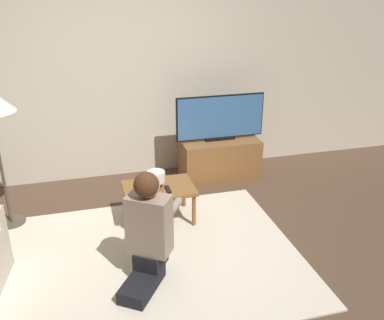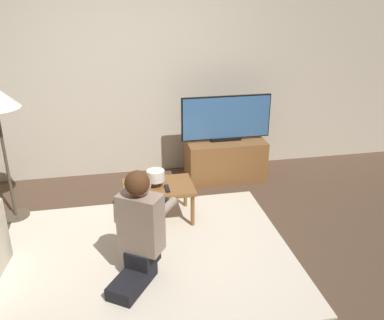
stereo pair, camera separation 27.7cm
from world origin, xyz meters
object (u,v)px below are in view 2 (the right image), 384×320
object	(u,v)px
person_kneeling	(140,227)
table_lamp	(156,177)
tv	(226,118)
coffee_table	(159,190)

from	to	relation	value
person_kneeling	table_lamp	bearing A→B (deg)	-70.31
tv	person_kneeling	distance (m)	2.14
person_kneeling	table_lamp	xyz separation A→B (m)	(0.23, 0.90, 0.00)
tv	coffee_table	size ratio (longest dim) A/B	1.55
coffee_table	table_lamp	xyz separation A→B (m)	(-0.02, 0.00, 0.15)
table_lamp	tv	bearing A→B (deg)	41.79
tv	coffee_table	bearing A→B (deg)	-137.43
tv	table_lamp	size ratio (longest dim) A/B	6.04
coffee_table	table_lamp	bearing A→B (deg)	177.37
tv	table_lamp	distance (m)	1.31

